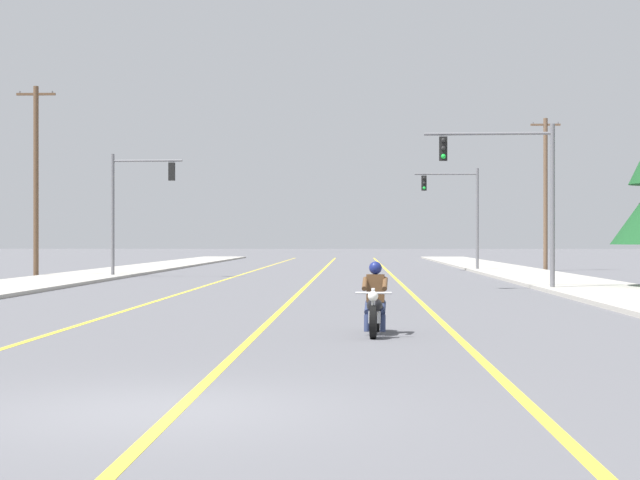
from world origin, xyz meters
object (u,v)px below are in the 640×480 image
(utility_pole_left_near, at_px, (36,178))
(traffic_signal_mid_right, at_px, (460,204))
(traffic_signal_near_right, at_px, (515,181))
(utility_pole_right_far, at_px, (545,192))
(motorcycle_with_rider, at_px, (375,305))
(traffic_signal_near_left, at_px, (132,197))

(utility_pole_left_near, bearing_deg, traffic_signal_mid_right, 26.09)
(traffic_signal_near_right, height_order, traffic_signal_mid_right, same)
(traffic_signal_mid_right, height_order, utility_pole_right_far, utility_pole_right_far)
(motorcycle_with_rider, distance_m, utility_pole_right_far, 44.15)
(traffic_signal_near_left, distance_m, traffic_signal_mid_right, 20.59)
(traffic_signal_near_right, height_order, utility_pole_right_far, utility_pole_right_far)
(motorcycle_with_rider, bearing_deg, traffic_signal_near_left, 110.71)
(traffic_signal_near_left, bearing_deg, traffic_signal_mid_right, 31.98)
(traffic_signal_near_left, distance_m, utility_pole_right_far, 25.75)
(utility_pole_right_far, bearing_deg, traffic_signal_mid_right, -169.00)
(traffic_signal_mid_right, bearing_deg, traffic_signal_near_right, -90.86)
(traffic_signal_near_right, xyz_separation_m, traffic_signal_near_left, (-17.11, 12.68, -0.08))
(traffic_signal_near_right, relative_size, traffic_signal_near_left, 1.00)
(traffic_signal_near_right, height_order, traffic_signal_near_left, same)
(traffic_signal_near_right, distance_m, utility_pole_right_far, 25.28)
(motorcycle_with_rider, xyz_separation_m, traffic_signal_mid_right, (5.92, 41.45, 3.45))
(utility_pole_left_near, bearing_deg, traffic_signal_near_right, -29.93)
(motorcycle_with_rider, height_order, utility_pole_left_near, utility_pole_left_near)
(motorcycle_with_rider, bearing_deg, utility_pole_left_near, 118.26)
(traffic_signal_mid_right, distance_m, utility_pole_right_far, 5.49)
(utility_pole_right_far, bearing_deg, traffic_signal_near_right, -103.00)
(traffic_signal_mid_right, height_order, utility_pole_left_near, utility_pole_left_near)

